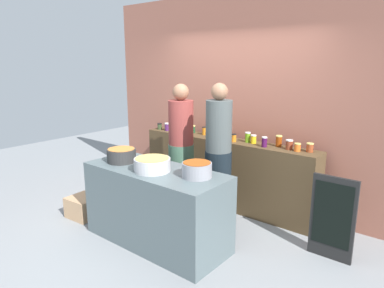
# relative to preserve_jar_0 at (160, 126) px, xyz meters

# --- Properties ---
(ground) EXTENTS (12.00, 12.00, 0.00)m
(ground) POSITION_rel_preserve_jar_0_xyz_m (1.23, -1.05, -1.03)
(ground) COLOR gray
(storefront_wall) EXTENTS (4.80, 0.12, 3.00)m
(storefront_wall) POSITION_rel_preserve_jar_0_xyz_m (1.23, 0.40, 0.47)
(storefront_wall) COLOR #9B5C4B
(storefront_wall) RESTS_ON ground
(display_shelf) EXTENTS (2.70, 0.36, 0.98)m
(display_shelf) POSITION_rel_preserve_jar_0_xyz_m (1.23, 0.05, -0.54)
(display_shelf) COLOR #4B3923
(display_shelf) RESTS_ON ground
(prep_table) EXTENTS (1.70, 0.70, 0.88)m
(prep_table) POSITION_rel_preserve_jar_0_xyz_m (1.23, -1.35, -0.59)
(prep_table) COLOR #4F5D61
(prep_table) RESTS_ON ground
(preserve_jar_0) EXTENTS (0.07, 0.07, 0.10)m
(preserve_jar_0) POSITION_rel_preserve_jar_0_xyz_m (0.00, 0.00, 0.00)
(preserve_jar_0) COLOR #354528
(preserve_jar_0) RESTS_ON display_shelf
(preserve_jar_1) EXTENTS (0.09, 0.09, 0.12)m
(preserve_jar_1) POSITION_rel_preserve_jar_0_xyz_m (0.17, -0.00, 0.01)
(preserve_jar_1) COLOR #4D225A
(preserve_jar_1) RESTS_ON display_shelf
(preserve_jar_2) EXTENTS (0.07, 0.07, 0.11)m
(preserve_jar_2) POSITION_rel_preserve_jar_0_xyz_m (0.59, 0.12, 0.01)
(preserve_jar_2) COLOR #1F4829
(preserve_jar_2) RESTS_ON display_shelf
(preserve_jar_3) EXTENTS (0.07, 0.07, 0.12)m
(preserve_jar_3) POSITION_rel_preserve_jar_0_xyz_m (0.82, 0.11, 0.01)
(preserve_jar_3) COLOR orange
(preserve_jar_3) RESTS_ON display_shelf
(preserve_jar_4) EXTENTS (0.08, 0.08, 0.12)m
(preserve_jar_4) POSITION_rel_preserve_jar_0_xyz_m (0.95, 0.11, 0.01)
(preserve_jar_4) COLOR #A6270D
(preserve_jar_4) RESTS_ON display_shelf
(preserve_jar_5) EXTENTS (0.08, 0.08, 0.12)m
(preserve_jar_5) POSITION_rel_preserve_jar_0_xyz_m (1.06, 0.09, 0.01)
(preserve_jar_5) COLOR #264B3B
(preserve_jar_5) RESTS_ON display_shelf
(preserve_jar_6) EXTENTS (0.07, 0.07, 0.10)m
(preserve_jar_6) POSITION_rel_preserve_jar_0_xyz_m (1.25, 0.08, 0.00)
(preserve_jar_6) COLOR #CC7010
(preserve_jar_6) RESTS_ON display_shelf
(preserve_jar_7) EXTENTS (0.07, 0.07, 0.11)m
(preserve_jar_7) POSITION_rel_preserve_jar_0_xyz_m (1.41, -0.01, 0.00)
(preserve_jar_7) COLOR orange
(preserve_jar_7) RESTS_ON display_shelf
(preserve_jar_8) EXTENTS (0.08, 0.08, 0.14)m
(preserve_jar_8) POSITION_rel_preserve_jar_0_xyz_m (1.57, 0.08, 0.02)
(preserve_jar_8) COLOR #639B1B
(preserve_jar_8) RESTS_ON display_shelf
(preserve_jar_9) EXTENTS (0.08, 0.08, 0.12)m
(preserve_jar_9) POSITION_rel_preserve_jar_0_xyz_m (1.67, 0.07, 0.01)
(preserve_jar_9) COLOR yellow
(preserve_jar_9) RESTS_ON display_shelf
(preserve_jar_10) EXTENTS (0.07, 0.07, 0.13)m
(preserve_jar_10) POSITION_rel_preserve_jar_0_xyz_m (1.87, -0.02, 0.02)
(preserve_jar_10) COLOR #431243
(preserve_jar_10) RESTS_ON display_shelf
(preserve_jar_11) EXTENTS (0.08, 0.08, 0.15)m
(preserve_jar_11) POSITION_rel_preserve_jar_0_xyz_m (2.01, 0.12, 0.02)
(preserve_jar_11) COLOR #8C360C
(preserve_jar_11) RESTS_ON display_shelf
(preserve_jar_12) EXTENTS (0.09, 0.09, 0.12)m
(preserve_jar_12) POSITION_rel_preserve_jar_0_xyz_m (2.17, 0.06, 0.01)
(preserve_jar_12) COLOR brown
(preserve_jar_12) RESTS_ON display_shelf
(preserve_jar_13) EXTENTS (0.08, 0.08, 0.10)m
(preserve_jar_13) POSITION_rel_preserve_jar_0_xyz_m (2.29, 0.04, 0.00)
(preserve_jar_13) COLOR orange
(preserve_jar_13) RESTS_ON display_shelf
(preserve_jar_14) EXTENTS (0.09, 0.09, 0.11)m
(preserve_jar_14) POSITION_rel_preserve_jar_0_xyz_m (2.42, 0.10, 0.00)
(preserve_jar_14) COLOR #963F20
(preserve_jar_14) RESTS_ON display_shelf
(cooking_pot_left) EXTENTS (0.34, 0.34, 0.16)m
(cooking_pot_left) POSITION_rel_preserve_jar_0_xyz_m (0.72, -1.39, -0.07)
(cooking_pot_left) COLOR #2D2D2D
(cooking_pot_left) RESTS_ON prep_table
(cooking_pot_center) EXTENTS (0.40, 0.40, 0.15)m
(cooking_pot_center) POSITION_rel_preserve_jar_0_xyz_m (1.26, -1.42, -0.07)
(cooking_pot_center) COLOR #B7B7BC
(cooking_pot_center) RESTS_ON prep_table
(cooking_pot_right) EXTENTS (0.31, 0.31, 0.16)m
(cooking_pot_right) POSITION_rel_preserve_jar_0_xyz_m (1.76, -1.27, -0.07)
(cooking_pot_right) COLOR gray
(cooking_pot_right) RESTS_ON prep_table
(cook_with_tongs) EXTENTS (0.35, 0.35, 1.77)m
(cook_with_tongs) POSITION_rel_preserve_jar_0_xyz_m (0.89, -0.51, -0.22)
(cook_with_tongs) COLOR #40634E
(cook_with_tongs) RESTS_ON ground
(cook_in_cap) EXTENTS (0.32, 0.32, 1.81)m
(cook_in_cap) POSITION_rel_preserve_jar_0_xyz_m (1.58, -0.62, -0.20)
(cook_in_cap) COLOR black
(cook_in_cap) RESTS_ON ground
(bread_crate) EXTENTS (0.41, 0.38, 0.28)m
(bread_crate) POSITION_rel_preserve_jar_0_xyz_m (-0.01, -1.49, -0.89)
(bread_crate) COLOR tan
(bread_crate) RESTS_ON ground
(chalkboard_sign) EXTENTS (0.46, 0.05, 0.91)m
(chalkboard_sign) POSITION_rel_preserve_jar_0_xyz_m (2.91, -0.44, -0.57)
(chalkboard_sign) COLOR black
(chalkboard_sign) RESTS_ON ground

